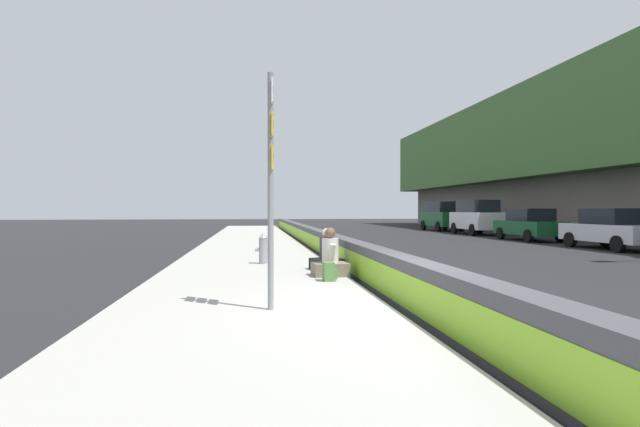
% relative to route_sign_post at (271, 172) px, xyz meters
% --- Properties ---
extents(ground_plane, '(160.00, 160.00, 0.00)m').
position_rel_route_sign_post_xyz_m(ground_plane, '(-0.17, -2.33, -2.23)').
color(ground_plane, '#232326').
rests_on(ground_plane, ground).
extents(sidewalk_strip, '(80.00, 4.40, 0.14)m').
position_rel_route_sign_post_xyz_m(sidewalk_strip, '(-0.17, 0.32, -2.16)').
color(sidewalk_strip, '#A8A59E').
rests_on(sidewalk_strip, ground_plane).
extents(jersey_barrier, '(76.00, 0.45, 0.85)m').
position_rel_route_sign_post_xyz_m(jersey_barrier, '(-0.17, -2.33, -1.81)').
color(jersey_barrier, '#47474C').
rests_on(jersey_barrier, ground_plane).
extents(route_sign_post, '(0.44, 0.09, 3.60)m').
position_rel_route_sign_post_xyz_m(route_sign_post, '(0.00, 0.00, 0.00)').
color(route_sign_post, gray).
rests_on(route_sign_post, sidewalk_strip).
extents(fire_hydrant, '(0.26, 0.46, 0.88)m').
position_rel_route_sign_post_xyz_m(fire_hydrant, '(6.54, -0.02, -1.65)').
color(fire_hydrant, gray).
rests_on(fire_hydrant, sidewalk_strip).
extents(seated_person_foreground, '(0.72, 0.83, 1.11)m').
position_rel_route_sign_post_xyz_m(seated_person_foreground, '(3.74, -1.49, -1.75)').
color(seated_person_foreground, '#706651').
rests_on(seated_person_foreground, sidewalk_strip).
extents(seated_person_middle, '(0.78, 0.87, 1.05)m').
position_rel_route_sign_post_xyz_m(seated_person_middle, '(4.92, -1.58, -1.77)').
color(seated_person_middle, black).
rests_on(seated_person_middle, sidewalk_strip).
extents(backpack, '(0.32, 0.28, 0.40)m').
position_rel_route_sign_post_xyz_m(backpack, '(2.91, -1.34, -1.90)').
color(backpack, '#4C7A3D').
rests_on(backpack, sidewalk_strip).
extents(parked_car_third, '(4.52, 1.98, 1.71)m').
position_rel_route_sign_post_xyz_m(parked_car_third, '(11.40, -14.54, -1.37)').
color(parked_car_third, silver).
rests_on(parked_car_third, ground_plane).
extents(parked_car_fourth, '(4.51, 1.96, 1.71)m').
position_rel_route_sign_post_xyz_m(parked_car_fourth, '(17.41, -14.38, -1.37)').
color(parked_car_fourth, '#145128').
rests_on(parked_car_fourth, ground_plane).
extents(parked_car_midline, '(4.84, 2.15, 2.28)m').
position_rel_route_sign_post_xyz_m(parked_car_midline, '(23.93, -14.46, -1.05)').
color(parked_car_midline, silver).
rests_on(parked_car_midline, ground_plane).
extents(parked_car_far, '(4.85, 2.17, 2.28)m').
position_rel_route_sign_post_xyz_m(parked_car_far, '(30.10, -14.47, -1.05)').
color(parked_car_far, '#145128').
rests_on(parked_car_far, ground_plane).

